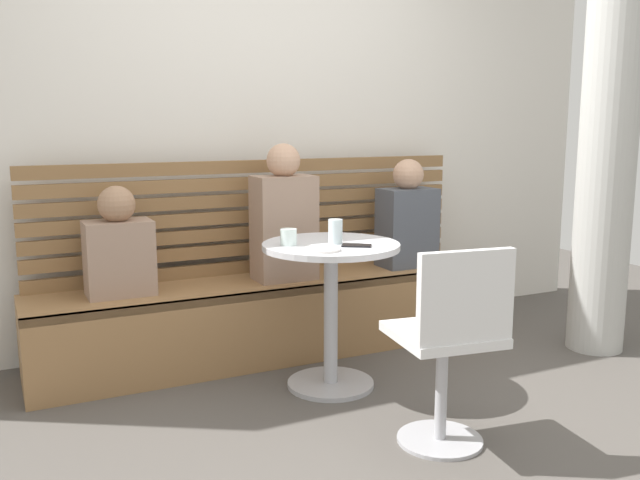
% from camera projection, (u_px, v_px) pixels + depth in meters
% --- Properties ---
extents(ground, '(8.00, 8.00, 0.00)m').
position_uv_depth(ground, '(381.00, 437.00, 2.91)').
color(ground, '#514C47').
extents(back_wall, '(5.20, 0.10, 2.90)m').
position_uv_depth(back_wall, '(244.00, 102.00, 4.12)').
color(back_wall, silver).
rests_on(back_wall, ground).
extents(concrete_pillar, '(0.32, 0.32, 2.80)m').
position_uv_depth(concrete_pillar, '(610.00, 109.00, 3.83)').
color(concrete_pillar, '#B2B2AD').
rests_on(concrete_pillar, ground).
extents(booth_bench, '(2.70, 0.52, 0.44)m').
position_uv_depth(booth_bench, '(274.00, 316.00, 3.94)').
color(booth_bench, olive).
rests_on(booth_bench, ground).
extents(booth_backrest, '(2.65, 0.04, 0.67)m').
position_uv_depth(booth_backrest, '(257.00, 216.00, 4.06)').
color(booth_backrest, olive).
rests_on(booth_backrest, booth_bench).
extents(cafe_table, '(0.68, 0.68, 0.74)m').
position_uv_depth(cafe_table, '(331.00, 287.00, 3.39)').
color(cafe_table, '#ADADB2').
rests_on(cafe_table, ground).
extents(white_chair, '(0.45, 0.45, 0.85)m').
position_uv_depth(white_chair, '(451.00, 340.00, 2.74)').
color(white_chair, '#ADADB2').
rests_on(white_chair, ground).
extents(person_adult, '(0.34, 0.22, 0.77)m').
position_uv_depth(person_adult, '(284.00, 219.00, 3.85)').
color(person_adult, '#9E7F6B').
rests_on(person_adult, booth_bench).
extents(person_child_left, '(0.34, 0.22, 0.67)m').
position_uv_depth(person_child_left, '(407.00, 219.00, 4.22)').
color(person_child_left, '#4C515B').
rests_on(person_child_left, booth_bench).
extents(person_child_middle, '(0.34, 0.22, 0.57)m').
position_uv_depth(person_child_middle, '(119.00, 248.00, 3.52)').
color(person_child_middle, '#9E7F6B').
rests_on(person_child_middle, booth_bench).
extents(cup_glass_tall, '(0.07, 0.07, 0.12)m').
position_uv_depth(cup_glass_tall, '(335.00, 231.00, 3.33)').
color(cup_glass_tall, silver).
rests_on(cup_glass_tall, cafe_table).
extents(cup_glass_short, '(0.08, 0.08, 0.08)m').
position_uv_depth(cup_glass_short, '(288.00, 237.00, 3.29)').
color(cup_glass_short, silver).
rests_on(cup_glass_short, cafe_table).
extents(plate_small, '(0.17, 0.17, 0.01)m').
position_uv_depth(plate_small, '(322.00, 249.00, 3.16)').
color(plate_small, white).
rests_on(plate_small, cafe_table).
extents(phone_on_table, '(0.16, 0.14, 0.01)m').
position_uv_depth(phone_on_table, '(357.00, 246.00, 3.27)').
color(phone_on_table, black).
rests_on(phone_on_table, cafe_table).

